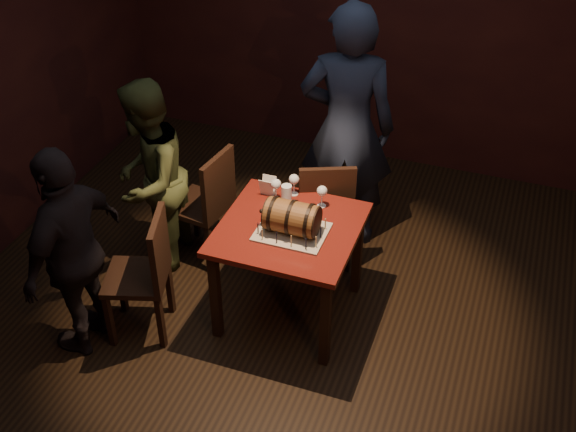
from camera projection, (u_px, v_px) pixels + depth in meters
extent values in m
plane|color=black|center=(298.00, 334.00, 4.96)|extent=(5.00, 5.00, 0.00)
cube|color=black|center=(398.00, 13.00, 6.04)|extent=(5.00, 0.04, 2.80)
cube|color=#4D100C|center=(289.00, 229.00, 4.72)|extent=(0.90, 0.90, 0.04)
cube|color=black|center=(215.00, 295.00, 4.75)|extent=(0.06, 0.06, 0.71)
cube|color=black|center=(325.00, 323.00, 4.54)|extent=(0.06, 0.06, 0.71)
cube|color=black|center=(258.00, 230.00, 5.33)|extent=(0.06, 0.06, 0.71)
cube|color=black|center=(357.00, 252.00, 5.12)|extent=(0.06, 0.06, 0.71)
cube|color=#A79B87|center=(292.00, 232.00, 4.65)|extent=(0.45, 0.35, 0.01)
cylinder|color=brown|center=(292.00, 218.00, 4.58)|extent=(0.33, 0.22, 0.22)
cylinder|color=black|center=(274.00, 214.00, 4.62)|extent=(0.02, 0.23, 0.23)
cylinder|color=black|center=(292.00, 218.00, 4.58)|extent=(0.02, 0.23, 0.23)
cylinder|color=black|center=(310.00, 221.00, 4.55)|extent=(0.02, 0.23, 0.23)
cylinder|color=black|center=(267.00, 212.00, 4.63)|extent=(0.01, 0.21, 0.21)
cylinder|color=black|center=(317.00, 223.00, 4.54)|extent=(0.01, 0.21, 0.21)
cylinder|color=black|center=(264.00, 212.00, 4.64)|extent=(0.04, 0.02, 0.02)
sphere|color=black|center=(261.00, 211.00, 4.64)|extent=(0.03, 0.03, 0.03)
cylinder|color=#EDD48E|center=(262.00, 234.00, 4.55)|extent=(0.01, 0.01, 0.08)
cylinder|color=black|center=(262.00, 229.00, 4.53)|extent=(0.00, 0.00, 0.01)
cylinder|color=black|center=(277.00, 238.00, 4.53)|extent=(0.01, 0.01, 0.08)
cylinder|color=black|center=(277.00, 232.00, 4.50)|extent=(0.00, 0.00, 0.01)
cylinder|color=#EDD48E|center=(291.00, 241.00, 4.50)|extent=(0.01, 0.01, 0.08)
cylinder|color=black|center=(291.00, 235.00, 4.47)|extent=(0.00, 0.00, 0.01)
cylinder|color=black|center=(306.00, 244.00, 4.47)|extent=(0.01, 0.01, 0.08)
cylinder|color=black|center=(306.00, 238.00, 4.45)|extent=(0.00, 0.00, 0.01)
cylinder|color=#EDD48E|center=(316.00, 241.00, 4.50)|extent=(0.01, 0.01, 0.08)
cylinder|color=black|center=(316.00, 236.00, 4.47)|extent=(0.00, 0.00, 0.01)
cylinder|color=black|center=(321.00, 232.00, 4.57)|extent=(0.01, 0.01, 0.08)
cylinder|color=black|center=(321.00, 227.00, 4.54)|extent=(0.00, 0.00, 0.01)
cylinder|color=#EDD48E|center=(325.00, 224.00, 4.64)|extent=(0.01, 0.01, 0.08)
cylinder|color=black|center=(326.00, 218.00, 4.62)|extent=(0.00, 0.00, 0.01)
cylinder|color=black|center=(320.00, 218.00, 4.69)|extent=(0.01, 0.01, 0.08)
cylinder|color=black|center=(321.00, 213.00, 4.67)|extent=(0.00, 0.00, 0.01)
cylinder|color=#EDD48E|center=(306.00, 215.00, 4.72)|extent=(0.01, 0.01, 0.08)
cylinder|color=black|center=(306.00, 210.00, 4.69)|extent=(0.00, 0.00, 0.01)
cylinder|color=black|center=(292.00, 212.00, 4.75)|extent=(0.01, 0.01, 0.08)
cylinder|color=black|center=(292.00, 207.00, 4.72)|extent=(0.00, 0.00, 0.01)
cylinder|color=#EDD48E|center=(279.00, 209.00, 4.77)|extent=(0.01, 0.01, 0.08)
cylinder|color=black|center=(278.00, 204.00, 4.75)|extent=(0.00, 0.00, 0.01)
cylinder|color=black|center=(269.00, 212.00, 4.75)|extent=(0.01, 0.01, 0.08)
cylinder|color=black|center=(269.00, 206.00, 4.73)|extent=(0.00, 0.00, 0.01)
cylinder|color=#EDD48E|center=(264.00, 220.00, 4.68)|extent=(0.01, 0.01, 0.08)
cylinder|color=black|center=(263.00, 214.00, 4.65)|extent=(0.00, 0.00, 0.01)
cylinder|color=black|center=(258.00, 228.00, 4.60)|extent=(0.01, 0.01, 0.08)
cylinder|color=black|center=(258.00, 223.00, 4.58)|extent=(0.00, 0.00, 0.01)
cylinder|color=silver|center=(276.00, 199.00, 4.96)|extent=(0.06, 0.06, 0.01)
cylinder|color=silver|center=(276.00, 193.00, 4.93)|extent=(0.01, 0.01, 0.09)
sphere|color=silver|center=(276.00, 184.00, 4.89)|extent=(0.07, 0.07, 0.07)
sphere|color=#591114|center=(276.00, 185.00, 4.89)|extent=(0.05, 0.05, 0.05)
cylinder|color=silver|center=(294.00, 194.00, 5.01)|extent=(0.06, 0.06, 0.01)
cylinder|color=silver|center=(294.00, 188.00, 4.98)|extent=(0.01, 0.01, 0.09)
sphere|color=silver|center=(294.00, 179.00, 4.94)|extent=(0.07, 0.07, 0.07)
cylinder|color=silver|center=(322.00, 206.00, 4.89)|extent=(0.06, 0.06, 0.01)
cylinder|color=silver|center=(322.00, 200.00, 4.87)|extent=(0.01, 0.01, 0.09)
sphere|color=silver|center=(322.00, 191.00, 4.82)|extent=(0.07, 0.07, 0.07)
sphere|color=#BF594C|center=(322.00, 192.00, 4.83)|extent=(0.05, 0.05, 0.05)
cylinder|color=silver|center=(287.00, 195.00, 4.87)|extent=(0.07, 0.07, 0.15)
cylinder|color=#9E5414|center=(287.00, 197.00, 4.88)|extent=(0.06, 0.06, 0.11)
cylinder|color=white|center=(287.00, 189.00, 4.84)|extent=(0.06, 0.06, 0.02)
cube|color=black|center=(323.00, 210.00, 5.37)|extent=(0.53, 0.53, 0.04)
cube|color=black|center=(342.00, 221.00, 5.66)|extent=(0.04, 0.04, 0.43)
cube|color=black|center=(299.00, 223.00, 5.64)|extent=(0.04, 0.04, 0.43)
cube|color=black|center=(347.00, 248.00, 5.38)|extent=(0.04, 0.04, 0.43)
cube|color=black|center=(302.00, 250.00, 5.37)|extent=(0.04, 0.04, 0.43)
cube|color=black|center=(327.00, 196.00, 5.08)|extent=(0.38, 0.19, 0.46)
cube|color=black|center=(200.00, 206.00, 5.42)|extent=(0.45, 0.45, 0.04)
cube|color=black|center=(196.00, 213.00, 5.74)|extent=(0.04, 0.04, 0.43)
cube|color=black|center=(171.00, 236.00, 5.50)|extent=(0.04, 0.04, 0.43)
cube|color=black|center=(232.00, 225.00, 5.62)|extent=(0.04, 0.04, 0.43)
cube|color=black|center=(209.00, 249.00, 5.37)|extent=(0.04, 0.04, 0.43)
cube|color=black|center=(218.00, 184.00, 5.20)|extent=(0.09, 0.40, 0.46)
cube|color=black|center=(136.00, 278.00, 4.75)|extent=(0.50, 0.50, 0.04)
cube|color=black|center=(121.00, 287.00, 5.03)|extent=(0.04, 0.04, 0.43)
cube|color=black|center=(110.00, 321.00, 4.76)|extent=(0.04, 0.04, 0.43)
cube|color=black|center=(170.00, 288.00, 5.02)|extent=(0.04, 0.04, 0.43)
cube|color=black|center=(161.00, 322.00, 4.75)|extent=(0.04, 0.04, 0.43)
cube|color=black|center=(159.00, 249.00, 4.60)|extent=(0.16, 0.39, 0.46)
imported|color=#1A2134|center=(347.00, 129.00, 5.31)|extent=(0.78, 0.58, 1.94)
imported|color=#3B4321|center=(149.00, 180.00, 5.16)|extent=(0.66, 0.80, 1.50)
imported|color=black|center=(74.00, 252.00, 4.50)|extent=(0.43, 0.90, 1.49)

